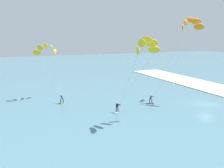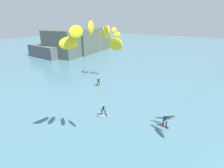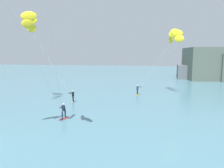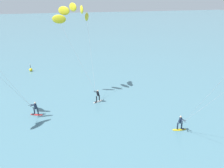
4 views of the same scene
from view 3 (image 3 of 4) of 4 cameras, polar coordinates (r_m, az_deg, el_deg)
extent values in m
ellipsoid|color=white|center=(30.40, -10.42, -4.78)|extent=(1.03, 1.49, 0.08)
cube|color=black|center=(29.99, -10.32, -4.85)|extent=(0.39, 0.38, 0.02)
cylinder|color=black|center=(30.52, -10.50, -3.90)|extent=(0.14, 0.14, 0.78)
cylinder|color=black|center=(30.09, -10.39, -4.06)|extent=(0.14, 0.14, 0.78)
cube|color=black|center=(30.17, -10.47, -2.70)|extent=(0.42, 0.42, 0.63)
sphere|color=beige|center=(30.10, -10.49, -1.91)|extent=(0.20, 0.20, 0.20)
cylinder|color=black|center=(30.11, -11.53, -2.46)|extent=(0.51, 0.27, 0.03)
cylinder|color=black|center=(30.01, -10.99, -2.42)|extent=(0.47, 0.50, 0.15)
cylinder|color=black|center=(30.23, -11.02, -2.35)|extent=(0.61, 0.13, 0.15)
ellipsoid|color=yellow|center=(32.01, -20.85, 13.81)|extent=(1.82, 0.90, 1.10)
ellipsoid|color=yellow|center=(31.37, -21.08, 15.74)|extent=(1.83, 0.42, 1.10)
ellipsoid|color=yellow|center=(30.14, -21.38, 16.80)|extent=(1.77, 1.08, 1.10)
ellipsoid|color=yellow|center=(28.79, -21.63, 16.47)|extent=(1.44, 1.57, 1.10)
ellipsoid|color=yellow|center=(27.89, -21.71, 14.73)|extent=(0.90, 1.82, 1.10)
cylinder|color=#B2B2B7|center=(30.65, -16.25, 5.67)|extent=(5.13, 0.18, 8.62)
cylinder|color=#B2B2B7|center=(28.57, -16.33, 5.53)|extent=(3.32, 3.93, 8.62)
ellipsoid|color=red|center=(22.85, -12.84, -9.07)|extent=(0.83, 1.54, 0.08)
cube|color=black|center=(22.55, -13.55, -9.19)|extent=(0.36, 0.36, 0.02)
cylinder|color=#192338|center=(22.89, -12.49, -7.91)|extent=(0.14, 0.14, 0.78)
cylinder|color=#192338|center=(22.57, -13.25, -8.16)|extent=(0.14, 0.14, 0.78)
cube|color=#192338|center=(22.55, -12.92, -6.35)|extent=(0.39, 0.40, 0.63)
sphere|color=beige|center=(22.46, -12.95, -5.31)|extent=(0.20, 0.20, 0.20)
cylinder|color=black|center=(22.02, -13.46, -6.30)|extent=(0.05, 0.55, 0.03)
cylinder|color=#192338|center=(22.22, -12.93, -6.08)|extent=(0.33, 0.59, 0.15)
cylinder|color=#192338|center=(22.30, -13.46, -6.05)|extent=(0.29, 0.60, 0.15)
cylinder|color=#B2B2B7|center=(18.32, -21.76, 9.75)|extent=(1.78, 7.93, 12.18)
cylinder|color=#B2B2B7|center=(17.39, -15.84, 10.14)|extent=(2.35, 7.78, 12.18)
ellipsoid|color=yellow|center=(35.56, 6.84, -2.86)|extent=(0.53, 1.53, 0.08)
cube|color=black|center=(35.95, 6.97, -2.67)|extent=(0.32, 0.31, 0.02)
cylinder|color=#192338|center=(35.27, 6.79, -2.24)|extent=(0.14, 0.14, 0.78)
cylinder|color=#192338|center=(35.70, 6.92, -2.12)|extent=(0.14, 0.14, 0.78)
cube|color=#192338|center=(35.37, 6.87, -1.08)|extent=(0.33, 0.35, 0.63)
sphere|color=beige|center=(35.31, 6.89, -0.41)|extent=(0.20, 0.20, 0.20)
cylinder|color=black|center=(35.46, 7.75, -0.83)|extent=(0.54, 0.17, 0.03)
cylinder|color=#192338|center=(35.51, 7.28, -0.76)|extent=(0.54, 0.43, 0.15)
cylinder|color=#192338|center=(35.29, 7.35, -0.81)|extent=(0.61, 0.16, 0.15)
ellipsoid|color=yellow|center=(34.97, 17.63, 11.57)|extent=(1.54, 1.08, 1.10)
ellipsoid|color=yellow|center=(35.67, 17.28, 12.90)|extent=(1.63, 0.53, 1.10)
ellipsoid|color=yellow|center=(36.79, 16.63, 13.28)|extent=(1.63, 0.72, 1.10)
ellipsoid|color=yellow|center=(37.84, 15.97, 12.64)|extent=(1.47, 1.23, 1.10)
ellipsoid|color=yellow|center=(38.41, 15.57, 11.28)|extent=(1.08, 1.54, 1.10)
cylinder|color=#B2B2B7|center=(34.89, 12.60, 5.10)|extent=(5.78, 0.39, 7.50)
cylinder|color=#B2B2B7|center=(36.65, 11.77, 5.25)|extent=(4.84, 3.21, 7.50)
cube|color=#565B60|center=(68.02, 26.51, 3.03)|extent=(23.07, 14.95, 3.77)
camera|label=1|loc=(60.23, -35.14, 11.65)|focal=36.21mm
camera|label=2|loc=(32.24, -51.86, 15.19)|focal=28.71mm
camera|label=4|loc=(30.03, 49.43, 19.31)|focal=38.82mm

